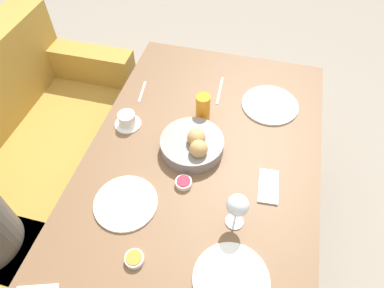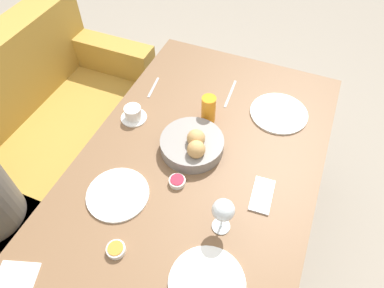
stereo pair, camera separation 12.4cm
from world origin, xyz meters
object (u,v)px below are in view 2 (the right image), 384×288
at_px(plate_near_left, 207,284).
at_px(spoon_coffee, 153,87).
at_px(jam_bowl_honey, 116,249).
at_px(cell_phone, 262,195).
at_px(bread_basket, 193,144).
at_px(fork_silver, 230,94).
at_px(plate_far_center, 118,194).
at_px(napkin, 15,282).
at_px(wine_glass, 223,211).
at_px(plate_near_right, 279,113).
at_px(coffee_cup, 133,114).
at_px(juice_glass, 209,109).
at_px(couch, 25,161).
at_px(jam_bowl_berry, 177,181).

height_order(plate_near_left, spoon_coffee, plate_near_left).
bearing_deg(jam_bowl_honey, cell_phone, -45.06).
relative_size(bread_basket, fork_silver, 1.34).
distance_m(plate_far_center, napkin, 0.42).
relative_size(plate_near_left, plate_far_center, 1.04).
bearing_deg(plate_far_center, wine_glass, -86.16).
relative_size(plate_far_center, wine_glass, 1.49).
distance_m(plate_near_right, coffee_cup, 0.65).
bearing_deg(plate_far_center, juice_glass, -19.59).
relative_size(bread_basket, cell_phone, 1.67).
distance_m(wine_glass, fork_silver, 0.69).
xyz_separation_m(plate_near_left, jam_bowl_honey, (-0.01, 0.31, 0.01)).
bearing_deg(jam_bowl_honey, bread_basket, -8.23).
relative_size(plate_far_center, jam_bowl_honey, 3.67).
bearing_deg(plate_near_right, bread_basket, 140.64).
height_order(juice_glass, fork_silver, juice_glass).
distance_m(juice_glass, napkin, 0.94).
relative_size(bread_basket, coffee_cup, 2.24).
xyz_separation_m(plate_near_left, cell_phone, (0.37, -0.08, -0.00)).
bearing_deg(cell_phone, juice_glass, 48.46).
xyz_separation_m(couch, jam_bowl_honey, (-0.37, -0.88, 0.44)).
bearing_deg(napkin, cell_phone, -46.59).
distance_m(plate_near_right, spoon_coffee, 0.60).
distance_m(jam_bowl_berry, jam_bowl_honey, 0.33).
height_order(plate_near_right, plate_far_center, same).
distance_m(couch, jam_bowl_berry, 1.06).
xyz_separation_m(bread_basket, napkin, (-0.70, 0.31, -0.04)).
distance_m(juice_glass, jam_bowl_berry, 0.36).
xyz_separation_m(bread_basket, spoon_coffee, (0.28, 0.32, -0.04)).
bearing_deg(spoon_coffee, juice_glass, -107.47).
relative_size(plate_far_center, cell_phone, 1.50).
bearing_deg(jam_bowl_berry, spoon_coffee, 35.86).
bearing_deg(fork_silver, bread_basket, 174.73).
bearing_deg(plate_far_center, couch, 76.68).
distance_m(jam_bowl_honey, napkin, 0.32).
xyz_separation_m(plate_near_left, wine_glass, (0.20, 0.02, 0.11)).
bearing_deg(plate_far_center, fork_silver, -17.08).
xyz_separation_m(couch, fork_silver, (0.50, -0.99, 0.42)).
relative_size(fork_silver, napkin, 1.20).
distance_m(juice_glass, jam_bowl_honey, 0.68).
distance_m(coffee_cup, fork_silver, 0.47).
xyz_separation_m(couch, spoon_coffee, (0.40, -0.63, 0.42)).
xyz_separation_m(couch, coffee_cup, (0.19, -0.64, 0.45)).
height_order(bread_basket, juice_glass, juice_glass).
xyz_separation_m(bread_basket, cell_phone, (-0.10, -0.32, -0.03)).
relative_size(plate_near_left, jam_bowl_berry, 3.83).
height_order(wine_glass, jam_bowl_berry, wine_glass).
height_order(wine_glass, fork_silver, wine_glass).
bearing_deg(napkin, jam_bowl_berry, -31.17).
xyz_separation_m(coffee_cup, jam_bowl_berry, (-0.24, -0.32, -0.02)).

